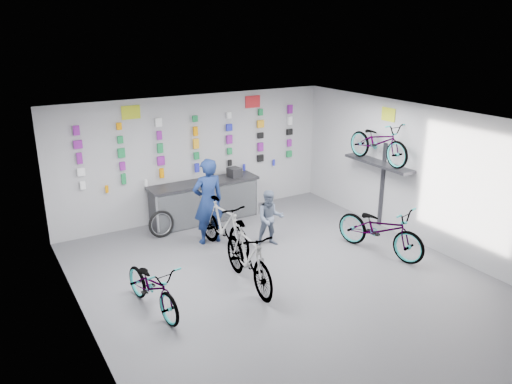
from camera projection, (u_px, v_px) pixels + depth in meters
floor at (286, 282)px, 9.29m from camera, size 8.00×8.00×0.00m
ceiling at (290, 122)px, 8.33m from camera, size 8.00×8.00×0.00m
wall_back at (195, 157)px, 12.08m from camera, size 7.00×0.00×7.00m
wall_front at (489, 314)px, 5.55m from camera, size 7.00×0.00×7.00m
wall_left at (85, 250)px, 7.13m from camera, size 0.00×8.00×8.00m
wall_right at (426, 177)px, 10.50m from camera, size 0.00×8.00×8.00m
counter at (205, 202)px, 12.03m from camera, size 2.70×0.66×1.00m
merch_wall at (197, 146)px, 11.93m from camera, size 5.57×0.08×1.56m
wall_bracket at (379, 167)px, 11.40m from camera, size 0.39×1.90×2.00m
sign_left at (131, 112)px, 10.95m from camera, size 0.42×0.02×0.30m
sign_right at (253, 102)px, 12.44m from camera, size 0.42×0.02×0.30m
sign_side at (388, 114)px, 11.10m from camera, size 0.02×0.40×0.30m
bike_left at (153, 286)px, 8.24m from camera, size 0.83×1.76×0.89m
bike_center at (248, 257)px, 8.98m from camera, size 0.69×1.96×1.16m
bike_right at (380, 229)px, 10.32m from camera, size 1.18×2.15×1.07m
bike_service at (223, 225)px, 10.43m from camera, size 0.72×1.91×1.12m
bike_wall at (379, 142)px, 11.18m from camera, size 0.63×1.80×0.95m
clerk at (208, 201)px, 10.70m from camera, size 0.71×0.47×1.90m
customer at (270, 218)px, 10.66m from camera, size 0.73×0.65×1.24m
spare_wheel at (161, 224)px, 11.18m from camera, size 0.63×0.23×0.62m
register at (234, 172)px, 12.23m from camera, size 0.32×0.33×0.22m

